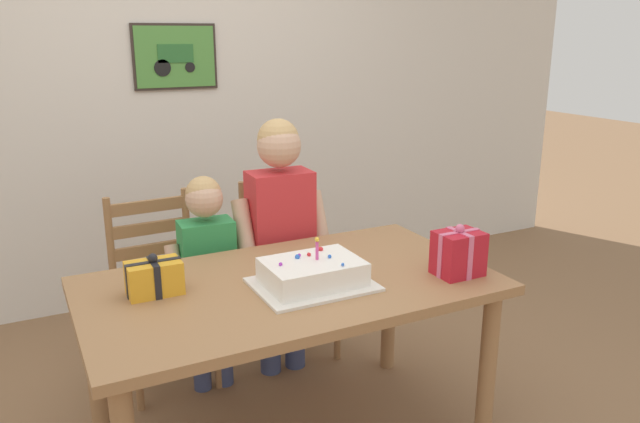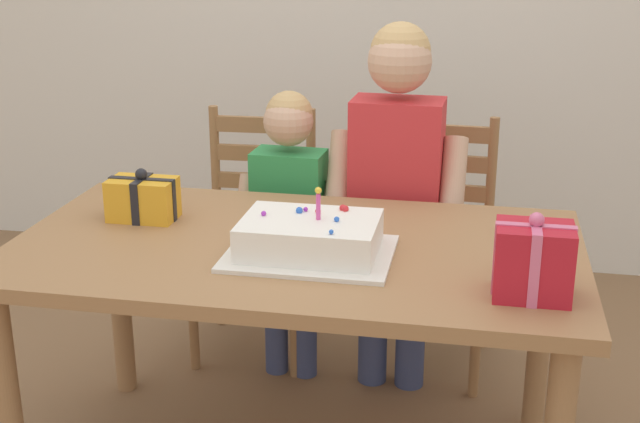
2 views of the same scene
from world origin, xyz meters
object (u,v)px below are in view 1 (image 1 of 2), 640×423
at_px(child_older, 281,223).
at_px(child_younger, 208,264).
at_px(dining_table, 290,303).
at_px(gift_box_beside_cake, 458,253).
at_px(birthday_cake, 313,274).
at_px(chair_left, 161,289).
at_px(gift_box_red_large, 154,278).
at_px(chair_right, 287,267).

relative_size(child_older, child_younger, 1.22).
height_order(dining_table, child_older, child_older).
relative_size(gift_box_beside_cake, child_younger, 0.20).
distance_m(birthday_cake, chair_left, 1.01).
bearing_deg(gift_box_red_large, chair_right, 39.21).
bearing_deg(chair_left, chair_right, -0.00).
bearing_deg(child_older, child_younger, 179.92).
relative_size(dining_table, birthday_cake, 3.58).
bearing_deg(dining_table, gift_box_red_large, 166.69).
xyz_separation_m(birthday_cake, chair_right, (0.28, 0.87, -0.32)).
distance_m(gift_box_red_large, chair_right, 1.12).
distance_m(dining_table, child_younger, 0.61).
height_order(birthday_cake, chair_left, birthday_cake).
xyz_separation_m(birthday_cake, gift_box_red_large, (-0.55, 0.20, 0.01)).
distance_m(birthday_cake, gift_box_red_large, 0.59).
bearing_deg(chair_left, child_younger, -48.60).
height_order(gift_box_beside_cake, child_younger, child_younger).
relative_size(birthday_cake, chair_right, 0.48).
distance_m(dining_table, chair_left, 0.88).
distance_m(dining_table, chair_right, 0.88).
height_order(dining_table, child_younger, child_younger).
xyz_separation_m(birthday_cake, child_younger, (-0.21, 0.67, -0.15)).
bearing_deg(child_older, dining_table, -110.23).
distance_m(chair_left, child_younger, 0.32).
height_order(birthday_cake, child_older, child_older).
bearing_deg(gift_box_red_large, birthday_cake, -19.79).
relative_size(gift_box_beside_cake, child_older, 0.16).
xyz_separation_m(dining_table, child_older, (0.22, 0.59, 0.14)).
xyz_separation_m(dining_table, child_younger, (-0.15, 0.59, -0.01)).
bearing_deg(dining_table, child_older, 69.77).
distance_m(child_older, child_younger, 0.40).
relative_size(dining_table, gift_box_beside_cake, 7.43).
bearing_deg(birthday_cake, gift_box_red_large, 160.21).
distance_m(chair_left, child_older, 0.67).
bearing_deg(child_younger, chair_right, 22.72).
xyz_separation_m(gift_box_beside_cake, chair_left, (-0.96, 1.03, -0.36)).
bearing_deg(gift_box_beside_cake, birthday_cake, 164.79).
relative_size(birthday_cake, gift_box_beside_cake, 2.07).
xyz_separation_m(dining_table, birthday_cake, (0.06, -0.08, 0.14)).
distance_m(gift_box_beside_cake, child_younger, 1.15).
relative_size(birthday_cake, gift_box_red_large, 2.18).
bearing_deg(gift_box_beside_cake, child_younger, 133.54).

